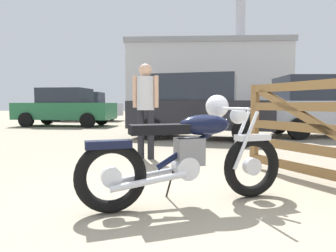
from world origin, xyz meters
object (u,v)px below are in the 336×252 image
object	(u,v)px
silver_sedan_mid	(326,106)
pale_sedan_back	(85,107)
bystander	(146,101)
blue_hatchback_right	(66,107)
vintage_motorcycle	(192,153)
white_estate_far	(198,106)

from	to	relation	value
silver_sedan_mid	pale_sedan_back	xyz separation A→B (m)	(-10.26, 7.62, -0.08)
bystander	silver_sedan_mid	size ratio (longest dim) A/B	0.41
pale_sedan_back	blue_hatchback_right	bearing A→B (deg)	97.52
silver_sedan_mid	blue_hatchback_right	bearing A→B (deg)	156.05
vintage_motorcycle	pale_sedan_back	bearing A→B (deg)	91.15
vintage_motorcycle	blue_hatchback_right	distance (m)	11.34
silver_sedan_mid	bystander	bearing A→B (deg)	-143.37
bystander	white_estate_far	world-z (taller)	white_estate_far
white_estate_far	pale_sedan_back	bearing A→B (deg)	137.47
white_estate_far	blue_hatchback_right	world-z (taller)	white_estate_far
bystander	blue_hatchback_right	distance (m)	8.98
white_estate_far	pale_sedan_back	xyz separation A→B (m)	(-6.46, 8.39, -0.08)
white_estate_far	blue_hatchback_right	size ratio (longest dim) A/B	0.97
vintage_motorcycle	blue_hatchback_right	xyz separation A→B (m)	(-5.65, 9.83, 0.34)
silver_sedan_mid	blue_hatchback_right	distance (m)	10.20
silver_sedan_mid	blue_hatchback_right	world-z (taller)	silver_sedan_mid
silver_sedan_mid	pale_sedan_back	size ratio (longest dim) A/B	0.94
vintage_motorcycle	blue_hatchback_right	world-z (taller)	blue_hatchback_right
vintage_motorcycle	bystander	xyz separation A→B (m)	(-0.82, 2.26, 0.53)
silver_sedan_mid	blue_hatchback_right	size ratio (longest dim) A/B	0.94
silver_sedan_mid	blue_hatchback_right	xyz separation A→B (m)	(-9.59, 3.50, -0.08)
vintage_motorcycle	white_estate_far	world-z (taller)	white_estate_far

